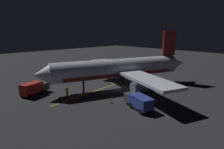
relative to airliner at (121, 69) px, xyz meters
The scene contains 9 objects.
ground_plane 4.59m from the airliner, 70.07° to the left, with size 180.00×180.00×0.20m, color #28282B.
apron_guide_stripe 6.82m from the airliner, 62.02° to the left, with size 0.24×24.10×0.01m, color gold.
airliner is the anchor object (origin of this frame).
baggage_truck 18.58m from the airliner, 60.98° to the left, with size 3.92×6.26×2.60m.
catering_truck 12.40m from the airliner, 147.74° to the left, with size 6.40×3.83×2.33m.
ground_crew_worker 12.66m from the airliner, 72.22° to the left, with size 0.40×0.40×1.74m.
traffic_cone_near_left 12.95m from the airliner, 51.82° to the left, with size 0.50×0.50×0.55m.
traffic_cone_near_right 10.46m from the airliner, 123.41° to the left, with size 0.50×0.50×0.55m.
traffic_cone_under_wing 10.34m from the airliner, 82.14° to the left, with size 0.50×0.50×0.55m.
Camera 1 is at (-28.69, 29.66, 12.68)m, focal length 30.67 mm.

